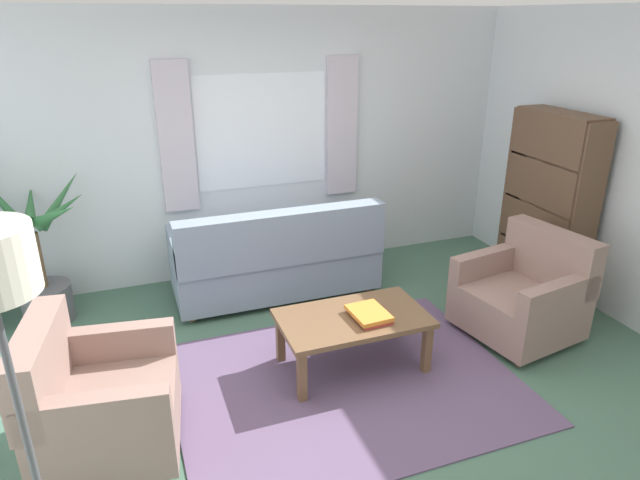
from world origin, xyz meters
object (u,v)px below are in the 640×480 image
object	(u,v)px
couch	(277,259)
armchair_right	(524,295)
coffee_table	(353,323)
potted_plant	(37,264)
armchair_left	(97,400)
book_stack_on_table	(369,314)
bookshelf	(549,203)

from	to	relation	value
couch	armchair_right	world-z (taller)	couch
couch	coffee_table	size ratio (longest dim) A/B	1.73
couch	potted_plant	size ratio (longest dim) A/B	1.47
armchair_left	coffee_table	bearing A→B (deg)	-73.57
coffee_table	book_stack_on_table	distance (m)	0.15
armchair_left	coffee_table	xyz separation A→B (m)	(1.79, 0.26, 0.03)
bookshelf	potted_plant	bearing A→B (deg)	77.36
armchair_left	potted_plant	world-z (taller)	potted_plant
coffee_table	bookshelf	distance (m)	2.35
potted_plant	armchair_left	bearing A→B (deg)	-76.23
armchair_right	coffee_table	world-z (taller)	armchair_right
armchair_left	potted_plant	bearing A→B (deg)	21.80
armchair_left	book_stack_on_table	distance (m)	1.91
coffee_table	book_stack_on_table	xyz separation A→B (m)	(0.10, -0.06, 0.09)
book_stack_on_table	bookshelf	xyz separation A→B (m)	(2.12, 0.64, 0.42)
book_stack_on_table	armchair_right	bearing A→B (deg)	1.16
couch	book_stack_on_table	world-z (taller)	couch
armchair_left	bookshelf	world-z (taller)	bookshelf
armchair_left	coffee_table	world-z (taller)	armchair_left
coffee_table	bookshelf	bearing A→B (deg)	14.63
armchair_right	bookshelf	world-z (taller)	bookshelf
armchair_left	book_stack_on_table	bearing A→B (deg)	-75.92
armchair_left	armchair_right	world-z (taller)	same
armchair_left	armchair_right	distance (m)	3.33
bookshelf	couch	bearing A→B (deg)	72.32
bookshelf	book_stack_on_table	bearing A→B (deg)	106.89
armchair_right	coffee_table	distance (m)	1.53
armchair_right	potted_plant	distance (m)	4.11
coffee_table	book_stack_on_table	bearing A→B (deg)	-32.49
armchair_right	book_stack_on_table	xyz separation A→B (m)	(-1.43, -0.03, 0.11)
book_stack_on_table	bookshelf	bearing A→B (deg)	16.89
couch	armchair_left	xyz separation A→B (m)	(-1.59, -1.62, -0.01)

